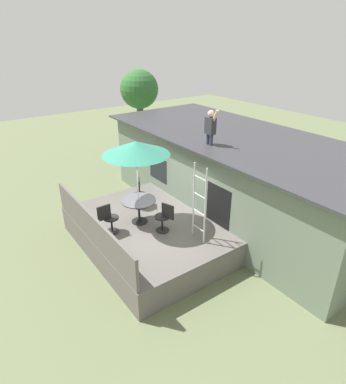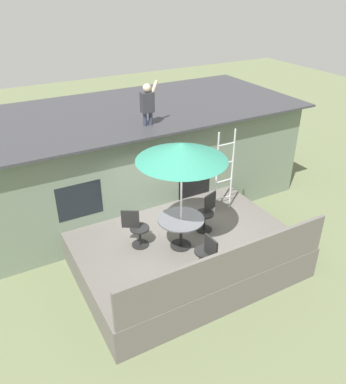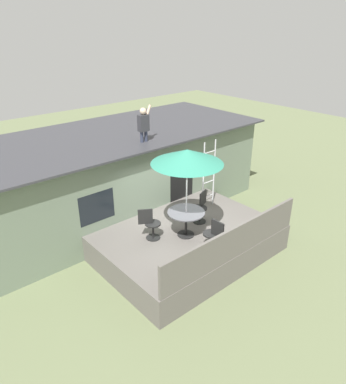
{
  "view_description": "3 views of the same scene",
  "coord_description": "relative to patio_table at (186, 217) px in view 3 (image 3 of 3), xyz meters",
  "views": [
    {
      "loc": [
        7.47,
        -4.45,
        6.01
      ],
      "look_at": [
        -0.29,
        1.08,
        1.41
      ],
      "focal_mm": 31.0,
      "sensor_mm": 36.0,
      "label": 1
    },
    {
      "loc": [
        -3.86,
        -6.46,
        6.27
      ],
      "look_at": [
        -0.04,
        0.45,
        1.84
      ],
      "focal_mm": 36.5,
      "sensor_mm": 36.0,
      "label": 2
    },
    {
      "loc": [
        -6.22,
        -6.61,
        6.29
      ],
      "look_at": [
        0.33,
        0.96,
        1.55
      ],
      "focal_mm": 33.92,
      "sensor_mm": 36.0,
      "label": 3
    }
  ],
  "objects": [
    {
      "name": "deck",
      "position": [
        0.21,
        0.23,
        -0.99
      ],
      "size": [
        5.0,
        3.72,
        0.8
      ],
      "primitive_type": "cube",
      "color": "#605B56",
      "rests_on": "ground"
    },
    {
      "name": "step_ladder",
      "position": [
        1.76,
        0.86,
        0.51
      ],
      "size": [
        0.52,
        0.04,
        2.2
      ],
      "color": "silver",
      "rests_on": "deck"
    },
    {
      "name": "patio_chair_right",
      "position": [
        0.89,
        0.31,
        -0.13
      ],
      "size": [
        0.6,
        0.44,
        0.92
      ],
      "rotation": [
        0.0,
        0.0,
        -2.8
      ],
      "color": "black",
      "rests_on": "deck"
    },
    {
      "name": "patio_chair_left",
      "position": [
        -0.86,
        0.52,
        -0.13
      ],
      "size": [
        0.57,
        0.44,
        0.92
      ],
      "rotation": [
        0.0,
        0.0,
        -0.54
      ],
      "color": "black",
      "rests_on": "deck"
    },
    {
      "name": "deck_railing",
      "position": [
        0.21,
        -1.58,
        -0.14
      ],
      "size": [
        4.9,
        0.08,
        0.9
      ],
      "primitive_type": "cube",
      "color": "#605B56",
      "rests_on": "deck"
    },
    {
      "name": "patio_umbrella",
      "position": [
        -0.0,
        -0.0,
        1.76
      ],
      "size": [
        1.9,
        1.9,
        2.54
      ],
      "color": "silver",
      "rests_on": "deck"
    },
    {
      "name": "house",
      "position": [
        0.21,
        3.83,
        0.07
      ],
      "size": [
        10.5,
        4.5,
        2.91
      ],
      "color": "slate",
      "rests_on": "ground"
    },
    {
      "name": "patio_chair_near",
      "position": [
        0.04,
        -1.0,
        -0.13
      ],
      "size": [
        0.44,
        0.62,
        0.92
      ],
      "rotation": [
        0.0,
        0.0,
        1.61
      ],
      "color": "black",
      "rests_on": "deck"
    },
    {
      "name": "ground_plane",
      "position": [
        0.21,
        0.23,
        -1.39
      ],
      "size": [
        40.0,
        40.0,
        0.0
      ],
      "primitive_type": "plane",
      "color": "#66704C"
    },
    {
      "name": "person_figure",
      "position": [
        0.39,
        2.36,
        2.13
      ],
      "size": [
        0.47,
        0.2,
        1.11
      ],
      "color": "#33384C",
      "rests_on": "house"
    },
    {
      "name": "patio_table",
      "position": [
        0.0,
        0.0,
        0.0
      ],
      "size": [
        1.04,
        1.04,
        0.74
      ],
      "color": "black",
      "rests_on": "deck"
    }
  ]
}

